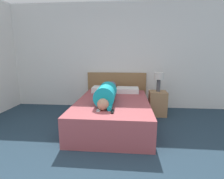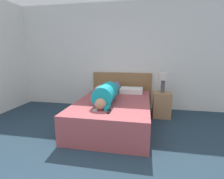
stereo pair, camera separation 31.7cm
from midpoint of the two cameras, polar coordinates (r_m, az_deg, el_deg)
wall_back at (r=4.50m, az=3.45°, el=10.65°), size 6.26×0.06×2.60m
bed at (r=3.45m, az=3.14°, el=-7.57°), size 1.37×2.04×0.49m
headboard at (r=4.50m, az=5.20°, el=-0.25°), size 1.49×0.04×0.90m
nightstand at (r=4.05m, az=18.13°, el=-4.75°), size 0.38×0.37×0.55m
table_lamp at (r=3.93m, az=18.66°, el=3.43°), size 0.22×0.22×0.43m
person_lying at (r=3.37m, az=1.47°, el=-1.06°), size 0.35×1.64×0.35m
pillow_near_headboard at (r=4.15m, az=0.94°, el=0.09°), size 0.54×0.39×0.12m
pillow_second at (r=4.09m, az=8.58°, el=-0.29°), size 0.51×0.39×0.11m
tv_remote at (r=2.72m, az=2.38°, el=-7.23°), size 0.04×0.15×0.02m
cell_phone at (r=2.81m, az=-2.09°, el=-6.72°), size 0.06×0.13×0.01m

